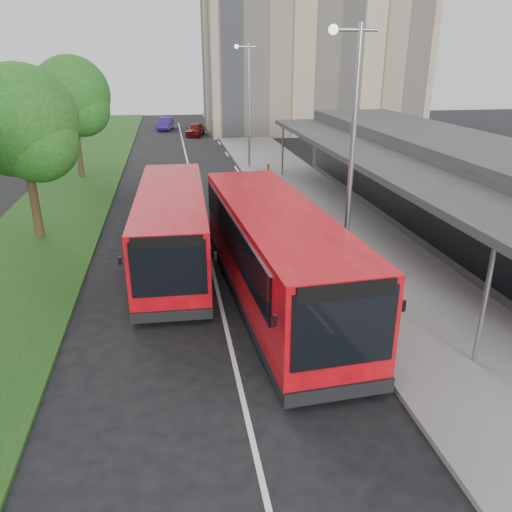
{
  "coord_description": "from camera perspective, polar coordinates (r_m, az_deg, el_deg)",
  "views": [
    {
      "loc": [
        -1.29,
        -12.56,
        7.18
      ],
      "look_at": [
        1.16,
        1.6,
        1.5
      ],
      "focal_mm": 35.0,
      "sensor_mm": 36.0,
      "label": 1
    }
  ],
  "objects": [
    {
      "name": "kerb_dashes",
      "position": [
        32.69,
        -1.51,
        8.87
      ],
      "size": [
        0.12,
        56.0,
        0.01
      ],
      "color": "silver",
      "rests_on": "ground"
    },
    {
      "name": "lamp_post_near",
      "position": [
        15.73,
        10.68,
        12.19
      ],
      "size": [
        1.44,
        0.28,
        8.0
      ],
      "color": "gray",
      "rests_on": "pavement"
    },
    {
      "name": "bus_main",
      "position": [
        15.33,
        2.22,
        0.09
      ],
      "size": [
        3.4,
        10.97,
        3.07
      ],
      "rotation": [
        0.0,
        0.0,
        0.06
      ],
      "color": "red",
      "rests_on": "ground"
    },
    {
      "name": "car_near",
      "position": [
        52.04,
        -6.97,
        14.16
      ],
      "size": [
        2.34,
        3.9,
        1.24
      ],
      "primitive_type": "imported",
      "rotation": [
        0.0,
        0.0,
        -0.26
      ],
      "color": "#5F0D0D",
      "rests_on": "ground"
    },
    {
      "name": "bollard",
      "position": [
        32.05,
        1.39,
        9.69
      ],
      "size": [
        0.18,
        0.18,
        0.88
      ],
      "primitive_type": "cylinder",
      "rotation": [
        0.0,
        0.0,
        -0.37
      ],
      "color": "#F4AD0C",
      "rests_on": "pavement"
    },
    {
      "name": "lamp_post_far",
      "position": [
        35.07,
        -0.95,
        17.53
      ],
      "size": [
        1.44,
        0.28,
        8.0
      ],
      "color": "gray",
      "rests_on": "pavement"
    },
    {
      "name": "litter_bin",
      "position": [
        25.11,
        4.88,
        6.18
      ],
      "size": [
        0.52,
        0.52,
        0.81
      ],
      "primitive_type": "cylinder",
      "rotation": [
        0.0,
        0.0,
        0.17
      ],
      "color": "#3D2619",
      "rests_on": "pavement"
    },
    {
      "name": "car_far",
      "position": [
        57.06,
        -10.32,
        14.66
      ],
      "size": [
        1.98,
        4.12,
        1.3
      ],
      "primitive_type": "imported",
      "rotation": [
        0.0,
        0.0,
        -0.16
      ],
      "color": "navy",
      "rests_on": "ground"
    },
    {
      "name": "grass_verge",
      "position": [
        33.82,
        -19.49,
        8.16
      ],
      "size": [
        5.0,
        80.0,
        0.1
      ],
      "primitive_type": "cube",
      "color": "#1B3F14",
      "rests_on": "ground"
    },
    {
      "name": "lane_centre_line",
      "position": [
        28.51,
        -6.94,
        6.83
      ],
      "size": [
        0.12,
        70.0,
        0.01
      ],
      "primitive_type": "cube",
      "color": "silver",
      "rests_on": "ground"
    },
    {
      "name": "office_block",
      "position": [
        56.7,
        6.37,
        23.28
      ],
      "size": [
        22.0,
        12.0,
        18.0
      ],
      "primitive_type": "cube",
      "color": "tan",
      "rests_on": "ground"
    },
    {
      "name": "ground",
      "position": [
        14.53,
        -3.45,
        -8.1
      ],
      "size": [
        120.0,
        120.0,
        0.0
      ],
      "primitive_type": "plane",
      "color": "black",
      "rests_on": "ground"
    },
    {
      "name": "bus_second",
      "position": [
        18.63,
        -9.54,
        3.29
      ],
      "size": [
        2.84,
        9.96,
        2.79
      ],
      "rotation": [
        0.0,
        0.0,
        -0.03
      ],
      "color": "red",
      "rests_on": "ground"
    },
    {
      "name": "tree_far",
      "position": [
        34.18,
        -20.27,
        16.38
      ],
      "size": [
        4.67,
        4.67,
        7.5
      ],
      "color": "#372716",
      "rests_on": "ground"
    },
    {
      "name": "tree_mid",
      "position": [
        22.51,
        -25.15,
        13.03
      ],
      "size": [
        4.46,
        4.46,
        7.14
      ],
      "color": "#372716",
      "rests_on": "ground"
    },
    {
      "name": "pavement",
      "position": [
        34.12,
        2.79,
        9.51
      ],
      "size": [
        5.0,
        80.0,
        0.15
      ],
      "primitive_type": "cube",
      "color": "slate",
      "rests_on": "ground"
    },
    {
      "name": "station_building",
      "position": [
        24.43,
        20.5,
        8.06
      ],
      "size": [
        7.7,
        26.0,
        4.0
      ],
      "color": "#2D2D30",
      "rests_on": "ground"
    }
  ]
}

